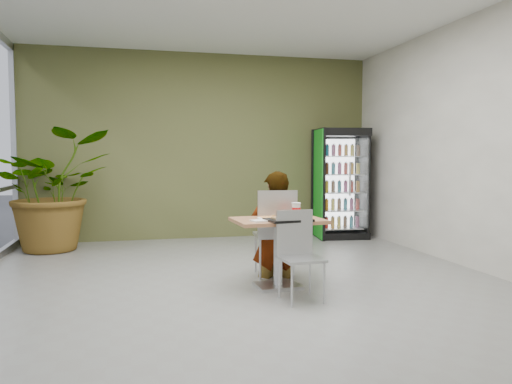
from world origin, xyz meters
TOP-DOWN VIEW (x-y plane):
  - ground at (0.00, 0.00)m, footprint 7.00×7.00m
  - room_envelope at (0.00, 0.00)m, footprint 6.00×7.00m
  - dining_table at (0.36, -0.03)m, footprint 0.98×0.72m
  - chair_far at (0.46, 0.40)m, footprint 0.50×0.51m
  - chair_near at (0.44, -0.48)m, footprint 0.42×0.42m
  - seated_woman at (0.47, 0.46)m, footprint 0.61×0.42m
  - pizza_plate at (0.25, -0.01)m, footprint 0.32×0.29m
  - soda_cup at (0.56, -0.05)m, footprint 0.10×0.10m
  - napkin_stack at (0.10, -0.22)m, footprint 0.18×0.18m
  - cafeteria_tray at (0.41, -0.24)m, footprint 0.49×0.39m
  - beverage_fridge at (2.37, 2.97)m, footprint 0.95×0.77m
  - potted_plant at (-2.34, 2.89)m, footprint 2.08×1.97m

SIDE VIEW (x-z plane):
  - ground at x=0.00m, z-range 0.00..0.00m
  - seated_woman at x=0.47m, z-range -0.30..1.25m
  - chair_near at x=0.44m, z-range 0.08..0.96m
  - dining_table at x=0.36m, z-range 0.16..0.91m
  - chair_far at x=0.46m, z-range 0.09..1.12m
  - napkin_stack at x=0.10m, z-range 0.75..0.77m
  - cafeteria_tray at x=0.41m, z-range 0.75..0.78m
  - pizza_plate at x=0.25m, z-range 0.75..0.78m
  - soda_cup at x=0.56m, z-range 0.75..0.92m
  - potted_plant at x=-2.34m, z-range 0.00..1.83m
  - beverage_fridge at x=2.37m, z-range 0.00..1.91m
  - room_envelope at x=0.00m, z-range 0.00..3.20m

